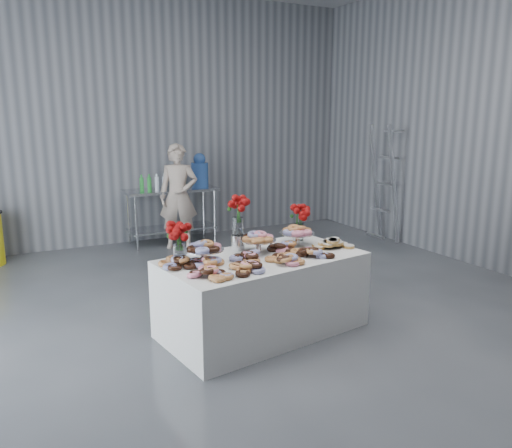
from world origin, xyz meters
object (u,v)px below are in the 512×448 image
(person, at_px, (179,196))
(water_jug, at_px, (200,172))
(prep_table, at_px, (172,206))
(display_table, at_px, (263,294))
(stepladder, at_px, (384,184))

(person, bearing_deg, water_jug, 57.65)
(prep_table, relative_size, water_jug, 2.71)
(display_table, height_order, water_jug, water_jug)
(prep_table, bearing_deg, display_table, -94.63)
(stepladder, bearing_deg, display_table, -147.31)
(prep_table, bearing_deg, water_jug, -0.00)
(water_jug, distance_m, person, 0.68)
(prep_table, distance_m, person, 0.39)
(water_jug, xyz_separation_m, person, (-0.49, -0.33, -0.33))
(water_jug, relative_size, person, 0.34)
(stepladder, bearing_deg, prep_table, 154.30)
(prep_table, xyz_separation_m, person, (0.01, -0.33, 0.20))
(water_jug, bearing_deg, person, -145.91)
(person, height_order, stepladder, stepladder)
(prep_table, distance_m, water_jug, 0.73)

